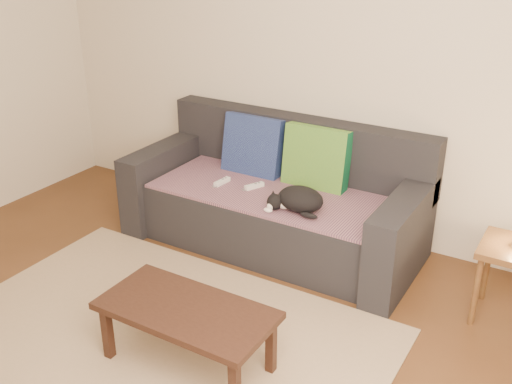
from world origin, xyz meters
TOP-DOWN VIEW (x-y plane):
  - ground at (0.00, 0.00)m, footprint 4.50×4.50m
  - back_wall at (0.00, 2.00)m, footprint 4.50×0.04m
  - sofa at (0.00, 1.57)m, footprint 2.10×0.94m
  - throw_blanket at (0.00, 1.48)m, footprint 1.66×0.74m
  - cushion_navy at (-0.29, 1.74)m, footprint 0.47×0.21m
  - cushion_green at (0.22, 1.74)m, footprint 0.47×0.18m
  - cat at (0.31, 1.30)m, footprint 0.38×0.28m
  - wii_remote_a at (-0.36, 1.41)m, footprint 0.05×0.15m
  - wii_remote_b at (-0.12, 1.47)m, footprint 0.10×0.15m
  - rug at (0.00, 0.15)m, footprint 2.50×1.80m
  - coffee_table at (0.27, 0.13)m, footprint 0.91×0.46m

SIDE VIEW (x-z plane):
  - ground at x=0.00m, z-range 0.00..0.00m
  - rug at x=0.00m, z-range 0.00..0.01m
  - sofa at x=0.00m, z-range -0.13..0.74m
  - coffee_table at x=0.27m, z-range 0.14..0.50m
  - throw_blanket at x=0.00m, z-range 0.42..0.44m
  - wii_remote_a at x=-0.36m, z-range 0.44..0.47m
  - wii_remote_b at x=-0.12m, z-range 0.44..0.47m
  - cat at x=0.31m, z-range 0.44..0.60m
  - cushion_navy at x=-0.29m, z-range 0.39..0.87m
  - cushion_green at x=0.22m, z-range 0.39..0.87m
  - back_wall at x=0.00m, z-range 0.00..2.60m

